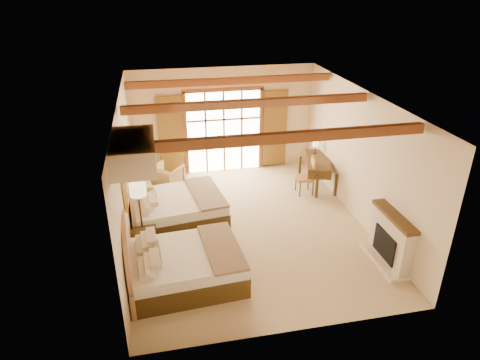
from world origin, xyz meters
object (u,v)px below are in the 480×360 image
object	(u,v)px
bed_near	(176,264)
bed_far	(169,207)
armchair	(167,177)
nightstand	(143,240)
desk	(317,172)

from	to	relation	value
bed_near	bed_far	xyz separation A→B (m)	(-0.02, 2.33, 0.01)
bed_near	armchair	size ratio (longest dim) A/B	2.93
bed_far	nightstand	size ratio (longest dim) A/B	4.40
bed_far	desk	bearing A→B (deg)	8.58
armchair	desk	xyz separation A→B (m)	(4.28, -0.64, 0.08)
desk	armchair	bearing A→B (deg)	-171.47
bed_far	desk	distance (m)	4.49
bed_near	desk	size ratio (longest dim) A/B	1.41
bed_far	armchair	xyz separation A→B (m)	(0.04, 1.90, -0.09)
nightstand	armchair	world-z (taller)	armchair
bed_far	armchair	world-z (taller)	bed_far
bed_far	nightstand	xyz separation A→B (m)	(-0.62, -1.07, -0.17)
nightstand	desk	bearing A→B (deg)	42.80
armchair	desk	distance (m)	4.32
bed_far	desk	xyz separation A→B (m)	(4.31, 1.26, -0.01)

